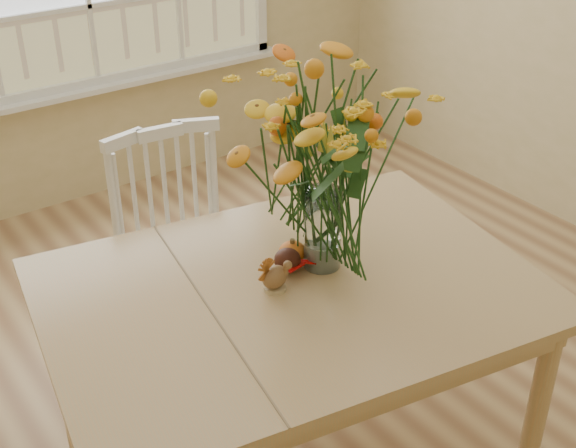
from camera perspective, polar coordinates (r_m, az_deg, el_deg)
floor at (r=3.34m, az=3.26°, el=-12.16°), size 4.00×4.50×0.01m
dining_table at (r=2.52m, az=0.27°, el=-6.35°), size 1.71×1.35×0.83m
windsor_chair at (r=3.19m, az=-8.10°, el=-1.55°), size 0.53×0.51×1.04m
flower_vase at (r=2.37m, az=2.74°, el=5.37°), size 0.58×0.58×0.69m
pumpkin at (r=2.56m, az=0.32°, el=-2.15°), size 0.09×0.09×0.07m
turkey_figurine at (r=2.42m, az=-0.99°, el=-3.96°), size 0.10×0.08×0.11m
dark_gourd at (r=2.51m, az=-0.04°, el=-2.78°), size 0.13×0.10×0.08m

